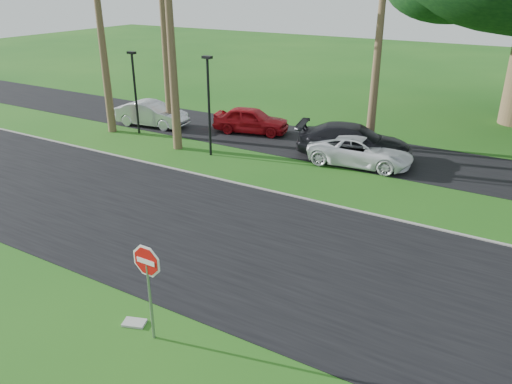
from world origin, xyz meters
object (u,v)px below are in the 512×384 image
object	(u,v)px
car_minivan	(360,151)
car_dark	(354,142)
stop_sign_near	(148,274)
car_silver	(152,114)
car_red	(251,120)

from	to	relation	value
car_minivan	car_dark	bearing A→B (deg)	31.81
stop_sign_near	car_minivan	size ratio (longest dim) A/B	0.57
stop_sign_near	car_silver	size ratio (longest dim) A/B	0.63
stop_sign_near	car_silver	xyz separation A→B (m)	(-12.30, 13.94, -1.08)
car_dark	car_minivan	xyz separation A→B (m)	(0.63, -0.81, -0.13)
car_silver	car_red	world-z (taller)	car_red
stop_sign_near	car_silver	distance (m)	18.63
car_red	car_minivan	world-z (taller)	car_red
car_dark	car_minivan	world-z (taller)	car_dark
car_silver	car_dark	xyz separation A→B (m)	(11.79, 0.68, 0.08)
car_red	car_dark	world-z (taller)	car_dark
car_dark	car_minivan	distance (m)	1.04
car_red	car_minivan	bearing A→B (deg)	-118.74
car_silver	car_minivan	size ratio (longest dim) A/B	0.90
stop_sign_near	car_dark	xyz separation A→B (m)	(-0.51, 14.63, -1.00)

